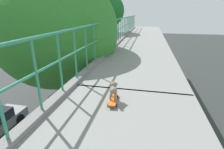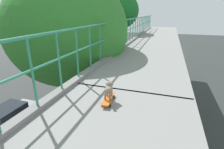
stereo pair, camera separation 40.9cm
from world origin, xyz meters
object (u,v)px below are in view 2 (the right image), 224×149
object	(u,v)px
car_grey_fourth	(7,118)
city_bus	(99,50)
car_blue_fifth	(79,97)
toy_skateboard	(108,99)
small_dog	(109,89)

from	to	relation	value
car_grey_fourth	city_bus	bearing A→B (deg)	91.18
car_blue_fifth	city_bus	world-z (taller)	city_bus
car_grey_fourth	car_blue_fifth	size ratio (longest dim) A/B	1.00
car_grey_fourth	city_bus	xyz separation A→B (m)	(-0.33, 16.00, 1.13)
toy_skateboard	small_dog	bearing A→B (deg)	94.23
car_blue_fifth	toy_skateboard	xyz separation A→B (m)	(5.06, -7.51, 4.55)
small_dog	toy_skateboard	bearing A→B (deg)	-85.77
car_grey_fourth	car_blue_fifth	bearing A→B (deg)	51.05
city_bus	toy_skateboard	distance (m)	21.78
car_blue_fifth	small_dog	distance (m)	10.20
car_grey_fourth	small_dog	bearing A→B (deg)	-24.99
car_blue_fifth	small_dog	xyz separation A→B (m)	(5.05, -7.47, 4.76)
small_dog	car_grey_fourth	bearing A→B (deg)	155.01
toy_skateboard	car_grey_fourth	bearing A→B (deg)	154.81
car_blue_fifth	car_grey_fourth	bearing A→B (deg)	-128.95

